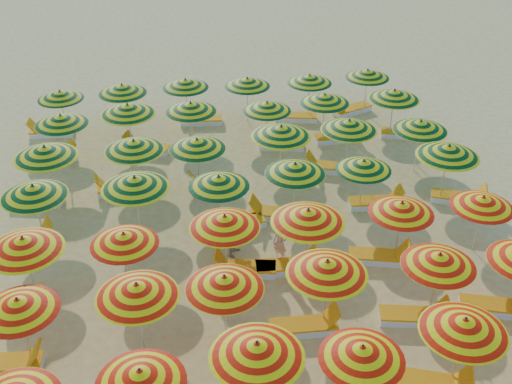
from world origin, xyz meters
TOP-DOWN VIEW (x-y plane):
  - ground at (0.00, 0.00)m, footprint 120.00×120.00m
  - umbrella_7 at (-3.49, -6.13)m, footprint 2.20×2.20m
  - umbrella_8 at (-1.10, -5.96)m, footprint 2.42×2.42m
  - umbrella_9 at (1.08, -6.25)m, footprint 2.20×2.20m
  - umbrella_10 at (3.46, -5.97)m, footprint 2.44×2.44m
  - umbrella_12 at (-6.18, -3.53)m, footprint 2.36×2.36m
  - umbrella_13 at (-3.51, -3.62)m, footprint 2.62×2.62m
  - umbrella_14 at (-1.47, -3.62)m, footprint 1.99×1.99m
  - umbrella_15 at (1.03, -3.60)m, footprint 2.55×2.55m
  - umbrella_16 at (3.90, -3.64)m, footprint 2.30×2.30m
  - umbrella_18 at (-6.31, -1.40)m, footprint 2.58×2.58m
  - umbrella_19 at (-3.82, -1.32)m, footprint 1.82×1.82m
  - umbrella_20 at (-1.14, -1.15)m, footprint 2.17×2.17m
  - umbrella_21 at (1.09, -1.41)m, footprint 2.67×2.67m
  - umbrella_22 at (3.84, -1.22)m, footprint 2.43×2.43m
  - umbrella_23 at (6.26, -1.27)m, footprint 2.10×2.10m
  - umbrella_24 at (-6.39, 1.30)m, footprint 2.54×2.54m
  - umbrella_25 at (-3.49, 1.15)m, footprint 2.52×2.52m
  - umbrella_26 at (-1.03, 1.08)m, footprint 2.39×2.39m
  - umbrella_27 at (1.37, 1.37)m, footprint 2.51×2.51m
  - umbrella_28 at (3.59, 1.41)m, footprint 2.05×2.05m
  - umbrella_29 at (6.37, 1.41)m, footprint 2.58×2.58m
  - umbrella_30 at (-6.28, 3.53)m, footprint 2.28×2.28m
  - umbrella_31 at (-3.50, 3.60)m, footprint 2.44×2.44m
  - umbrella_32 at (-1.45, 3.50)m, footprint 2.30×2.30m
  - umbrella_33 at (1.40, 3.65)m, footprint 2.12×2.12m
  - umbrella_34 at (3.84, 3.85)m, footprint 2.48×2.48m
  - umbrella_35 at (6.30, 3.51)m, footprint 2.05×2.05m
  - umbrella_36 at (-6.01, 6.12)m, footprint 2.12×2.12m
  - umbrella_37 at (-3.68, 6.39)m, footprint 2.53×2.53m
  - umbrella_38 at (-1.41, 6.39)m, footprint 1.92×1.92m
  - umbrella_39 at (1.40, 6.18)m, footprint 2.21×2.21m
  - umbrella_40 at (3.64, 6.33)m, footprint 2.32×2.32m
  - umbrella_41 at (6.29, 6.09)m, footprint 2.37×2.37m
  - umbrella_42 at (-6.27, 8.66)m, footprint 2.36×2.36m
  - umbrella_43 at (-3.90, 8.54)m, footprint 2.00×2.00m
  - umbrella_44 at (-1.42, 8.81)m, footprint 1.94×1.94m
  - umbrella_45 at (1.04, 8.55)m, footprint 2.05×2.05m
  - umbrella_46 at (3.59, 8.47)m, footprint 1.93×1.93m
  - umbrella_47 at (6.09, 8.63)m, footprint 2.33×2.33m
  - lounger_5 at (2.96, -6.03)m, footprint 1.82×1.17m
  - lounger_7 at (-6.69, -3.77)m, footprint 1.78×0.74m
  - lounger_8 at (0.53, -3.73)m, footprint 1.76×0.67m
  - lounger_9 at (3.40, -3.86)m, footprint 1.82×0.96m
  - lounger_10 at (5.61, -3.87)m, footprint 1.83×1.13m
  - lounger_11 at (-6.90, -1.54)m, footprint 1.83×1.16m
  - lounger_12 at (-0.64, -1.18)m, footprint 1.81×0.92m
  - lounger_13 at (0.59, -1.31)m, footprint 1.77×0.72m
  - lounger_14 at (3.34, -1.32)m, footprint 1.83×1.04m
  - lounger_15 at (-6.89, 1.16)m, footprint 1.83×1.13m
  - lounger_16 at (-0.53, 0.94)m, footprint 1.82×1.01m
  - lounger_17 at (0.78, 1.38)m, footprint 1.83×1.13m
  - lounger_18 at (4.19, 1.47)m, footprint 1.78×0.76m
  - lounger_19 at (6.97, 1.26)m, footprint 1.82×1.22m
  - lounger_20 at (-6.78, 3.56)m, footprint 1.82×0.97m
  - lounger_21 at (-4.09, 3.84)m, footprint 1.78×0.76m
  - lounger_22 at (-0.95, 3.60)m, footprint 1.82×0.97m
  - lounger_23 at (3.25, 3.98)m, footprint 1.83×1.16m
  - lounger_24 at (-6.52, 6.22)m, footprint 1.82×1.24m
  - lounger_25 at (-3.18, 6.60)m, footprint 1.82×1.21m
  - lounger_26 at (1.90, 5.99)m, footprint 1.82×0.94m
  - lounger_27 at (4.23, 6.18)m, footprint 1.73×0.59m
  - lounger_28 at (6.89, 6.07)m, footprint 1.83×1.07m
  - lounger_29 at (-6.87, 8.59)m, footprint 1.77×0.71m
  - lounger_30 at (-0.92, 8.64)m, footprint 1.79×0.79m
  - lounger_31 at (2.99, 8.27)m, footprint 1.82×0.96m
  - lounger_32 at (5.49, 8.56)m, footprint 1.82×1.17m
  - beachgoer_b at (-0.71, -0.24)m, footprint 0.73×0.78m
  - beachgoer_a at (0.48, -0.79)m, footprint 0.54×0.53m

SIDE VIEW (x-z plane):
  - ground at x=0.00m, z-range 0.00..0.00m
  - lounger_5 at x=2.96m, z-range -0.19..0.50m
  - lounger_7 at x=-6.69m, z-range -0.19..0.50m
  - lounger_8 at x=0.53m, z-range -0.19..0.50m
  - lounger_9 at x=3.40m, z-range -0.19..0.50m
  - lounger_10 at x=5.61m, z-range -0.19..0.50m
  - lounger_11 at x=-6.90m, z-range -0.19..0.50m
  - lounger_12 at x=-0.64m, z-range -0.19..0.50m
  - lounger_13 at x=0.59m, z-range -0.19..0.50m
  - lounger_14 at x=3.34m, z-range -0.19..0.50m
  - lounger_15 at x=-6.89m, z-range -0.19..0.50m
  - lounger_16 at x=-0.53m, z-range -0.19..0.50m
  - lounger_17 at x=0.78m, z-range -0.19..0.50m
  - lounger_18 at x=4.19m, z-range -0.19..0.50m
  - lounger_19 at x=6.97m, z-range -0.19..0.50m
  - lounger_20 at x=-6.78m, z-range -0.19..0.50m
  - lounger_21 at x=-4.09m, z-range -0.19..0.50m
  - lounger_22 at x=-0.95m, z-range -0.19..0.50m
  - lounger_23 at x=3.25m, z-range -0.19..0.50m
  - lounger_24 at x=-6.52m, z-range -0.19..0.50m
  - lounger_25 at x=-3.18m, z-range -0.19..0.50m
  - lounger_26 at x=1.90m, z-range -0.19..0.50m
  - lounger_27 at x=4.23m, z-range -0.19..0.50m
  - lounger_28 at x=6.89m, z-range -0.19..0.50m
  - lounger_29 at x=-6.87m, z-range -0.19..0.50m
  - lounger_30 at x=-0.92m, z-range -0.19..0.50m
  - lounger_31 at x=2.99m, z-range -0.19..0.50m
  - lounger_32 at x=5.49m, z-range -0.19..0.50m
  - beachgoer_a at x=0.48m, z-range 0.00..1.26m
  - beachgoer_b at x=-0.71m, z-range 0.00..1.27m
  - umbrella_28 at x=3.59m, z-range 0.71..2.59m
  - umbrella_42 at x=-6.27m, z-range 0.71..2.59m
  - umbrella_39 at x=1.40m, z-range 0.73..2.64m
  - umbrella_23 at x=6.26m, z-range 0.73..2.65m
  - umbrella_19 at x=-3.82m, z-range 0.73..2.65m
  - umbrella_47 at x=6.09m, z-range 0.73..2.66m
  - umbrella_46 at x=3.59m, z-range 0.73..2.66m
  - umbrella_45 at x=1.04m, z-range 0.74..2.69m
  - umbrella_9 at x=1.08m, z-range 0.74..2.69m
  - umbrella_12 at x=-6.18m, z-range 0.74..2.70m
  - umbrella_44 at x=-1.42m, z-range 0.74..2.70m
  - umbrella_26 at x=-1.03m, z-range 0.75..2.71m
  - umbrella_22 at x=3.84m, z-range 0.75..2.71m
  - umbrella_7 at x=-3.49m, z-range 0.75..2.72m
  - umbrella_16 at x=3.90m, z-range 0.76..2.76m
  - umbrella_40 at x=3.64m, z-range 0.76..2.77m
  - umbrella_27 at x=1.37m, z-range 0.76..2.77m
  - umbrella_32 at x=-1.45m, z-range 0.76..2.77m
  - umbrella_36 at x=-6.01m, z-range 0.77..2.79m
  - umbrella_43 at x=-3.90m, z-range 0.77..2.79m
  - umbrella_14 at x=-1.47m, z-range 0.77..2.80m
  - umbrella_38 at x=-1.41m, z-range 0.77..2.80m
  - umbrella_35 at x=6.30m, z-range 0.77..2.80m
  - umbrella_20 at x=-1.14m, z-range 0.78..2.84m
  - umbrella_24 at x=-6.39m, z-range 0.79..2.86m
  - umbrella_10 at x=3.46m, z-range 0.79..2.86m
  - umbrella_41 at x=6.29m, z-range 0.79..2.88m
  - umbrella_34 at x=3.84m, z-range 0.79..2.88m
  - umbrella_13 at x=-3.51m, z-range 0.80..2.89m
  - umbrella_31 at x=-3.50m, z-range 0.80..2.89m
  - umbrella_37 at x=-3.68m, z-range 0.81..2.95m
  - umbrella_15 at x=1.03m, z-range 0.81..2.95m
  - umbrella_8 at x=-1.10m, z-range 0.82..2.96m
  - umbrella_18 at x=-6.31m, z-range 0.82..2.96m
  - umbrella_25 at x=-3.49m, z-range 0.82..2.97m
  - umbrella_30 at x=-6.28m, z-range 0.82..2.98m
  - umbrella_21 at x=1.09m, z-range 0.82..2.99m
  - umbrella_29 at x=6.37m, z-range 0.82..2.99m
  - umbrella_33 at x=1.40m, z-range 0.83..3.00m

